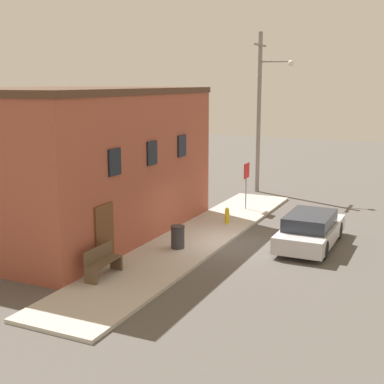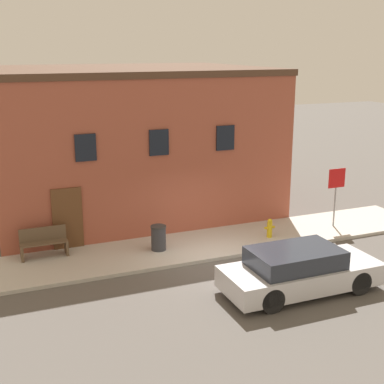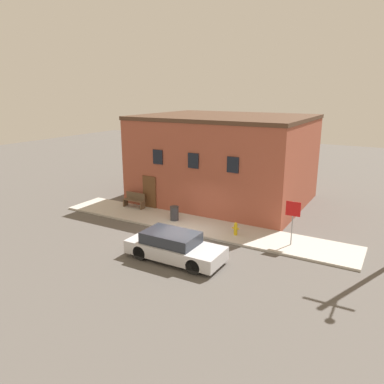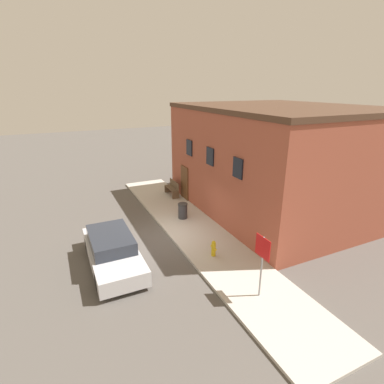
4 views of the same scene
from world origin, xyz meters
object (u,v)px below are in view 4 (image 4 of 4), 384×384
object	(u,v)px
fire_hydrant	(214,248)
stop_sign	(262,255)
bench	(172,188)
trash_bin	(183,211)
parked_car	(112,250)

from	to	relation	value
fire_hydrant	stop_sign	xyz separation A→B (m)	(2.89, 0.17, 1.22)
bench	trash_bin	size ratio (longest dim) A/B	1.77
bench	parked_car	size ratio (longest dim) A/B	0.33
stop_sign	bench	size ratio (longest dim) A/B	1.50
parked_car	fire_hydrant	bearing A→B (deg)	71.08
fire_hydrant	trash_bin	xyz separation A→B (m)	(-4.05, 0.35, 0.08)
stop_sign	trash_bin	bearing A→B (deg)	178.45
fire_hydrant	bench	world-z (taller)	bench
fire_hydrant	trash_bin	bearing A→B (deg)	175.01
fire_hydrant	trash_bin	distance (m)	4.07
trash_bin	parked_car	bearing A→B (deg)	-57.61
trash_bin	parked_car	world-z (taller)	parked_car
trash_bin	parked_car	size ratio (longest dim) A/B	0.19
fire_hydrant	bench	xyz separation A→B (m)	(-7.67, 1.19, 0.12)
fire_hydrant	parked_car	world-z (taller)	parked_car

